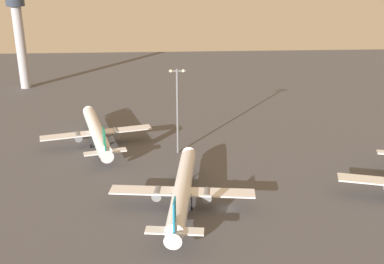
# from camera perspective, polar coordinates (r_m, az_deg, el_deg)

# --- Properties ---
(ground_plane) EXTENTS (416.00, 416.00, 0.00)m
(ground_plane) POSITION_cam_1_polar(r_m,az_deg,el_deg) (107.31, 4.22, -9.58)
(ground_plane) COLOR #4C4C51
(control_tower) EXTENTS (8.00, 8.00, 45.11)m
(control_tower) POSITION_cam_1_polar(r_m,az_deg,el_deg) (220.82, -20.94, 11.73)
(control_tower) COLOR #A8A8B2
(control_tower) RESTS_ON ground
(airplane_terminal_side) EXTENTS (33.81, 43.31, 11.11)m
(airplane_terminal_side) POSITION_cam_1_polar(r_m,az_deg,el_deg) (106.06, -1.24, -7.32)
(airplane_terminal_side) COLOR white
(airplane_terminal_side) RESTS_ON ground
(airplane_mid_apron) EXTENTS (34.22, 43.60, 11.35)m
(airplane_mid_apron) POSITION_cam_1_polar(r_m,az_deg,el_deg) (145.31, -11.89, 0.04)
(airplane_mid_apron) COLOR white
(airplane_mid_apron) RESTS_ON ground
(apron_light_west) EXTENTS (4.80, 0.90, 25.73)m
(apron_light_west) POSITION_cam_1_polar(r_m,az_deg,el_deg) (132.59, -1.84, 3.28)
(apron_light_west) COLOR slate
(apron_light_west) RESTS_ON ground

